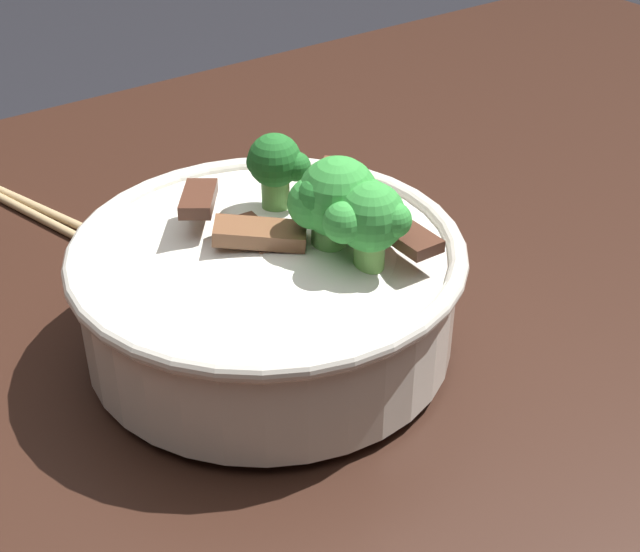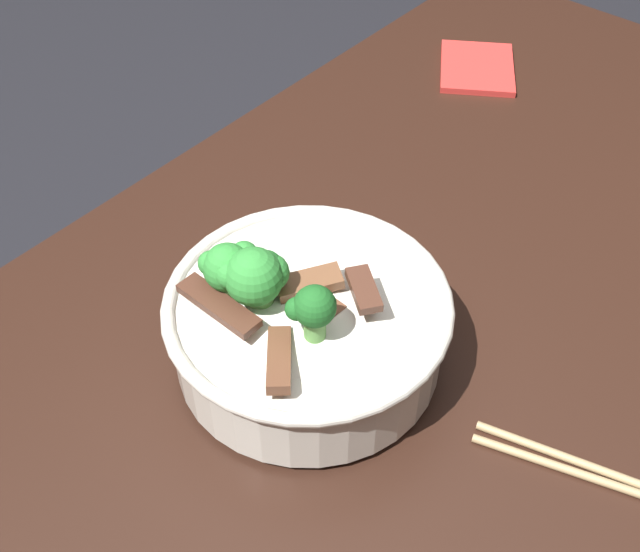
# 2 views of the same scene
# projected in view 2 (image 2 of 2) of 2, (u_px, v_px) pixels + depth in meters

# --- Properties ---
(dining_table) EXTENTS (1.56, 0.77, 0.80)m
(dining_table) POSITION_uv_depth(u_px,v_px,m) (356.00, 510.00, 0.77)
(dining_table) COLOR black
(dining_table) RESTS_ON ground
(rice_bowl) EXTENTS (0.24, 0.24, 0.14)m
(rice_bowl) POSITION_uv_depth(u_px,v_px,m) (305.00, 320.00, 0.66)
(rice_bowl) COLOR silver
(rice_bowl) RESTS_ON dining_table
(chopsticks_pair) EXTENTS (0.08, 0.21, 0.01)m
(chopsticks_pair) POSITION_uv_depth(u_px,v_px,m) (610.00, 479.00, 0.62)
(chopsticks_pair) COLOR tan
(chopsticks_pair) RESTS_ON dining_table
(folded_napkin) EXTENTS (0.15, 0.14, 0.01)m
(folded_napkin) POSITION_uv_depth(u_px,v_px,m) (477.00, 68.00, 1.04)
(folded_napkin) COLOR red
(folded_napkin) RESTS_ON dining_table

